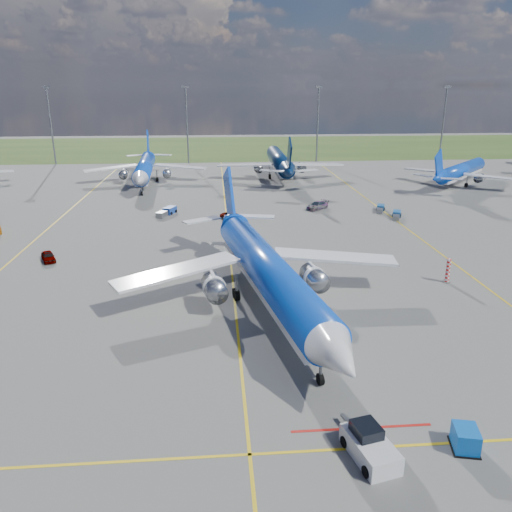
{
  "coord_description": "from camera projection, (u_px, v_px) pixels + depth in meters",
  "views": [
    {
      "loc": [
        -1.72,
        -46.42,
        22.76
      ],
      "look_at": [
        2.68,
        8.06,
        4.0
      ],
      "focal_mm": 35.0,
      "sensor_mm": 36.0,
      "label": 1
    }
  ],
  "objects": [
    {
      "name": "taxiway_lines",
      "position": [
        230.0,
        240.0,
        77.41
      ],
      "size": [
        60.25,
        160.0,
        0.02
      ],
      "color": "gold",
      "rests_on": "ground"
    },
    {
      "name": "bg_jet_ne",
      "position": [
        460.0,
        184.0,
        120.86
      ],
      "size": [
        45.88,
        46.12,
        9.67
      ],
      "primitive_type": null,
      "rotation": [
        0.0,
        0.0,
        2.38
      ],
      "color": "blue",
      "rests_on": "ground"
    },
    {
      "name": "main_airliner",
      "position": [
        268.0,
        307.0,
        53.92
      ],
      "size": [
        42.16,
        50.92,
        11.92
      ],
      "primitive_type": null,
      "rotation": [
        0.0,
        0.0,
        0.18
      ],
      "color": "blue",
      "rests_on": "ground"
    },
    {
      "name": "uld_container",
      "position": [
        465.0,
        439.0,
        32.76
      ],
      "size": [
        1.9,
        2.19,
        1.52
      ],
      "primitive_type": "cube",
      "rotation": [
        0.0,
        0.0,
        -0.22
      ],
      "color": "#0C53B1",
      "rests_on": "ground"
    },
    {
      "name": "service_car_a",
      "position": [
        48.0,
        256.0,
        67.92
      ],
      "size": [
        3.02,
        4.14,
        1.31
      ],
      "primitive_type": "imported",
      "rotation": [
        0.0,
        0.0,
        0.43
      ],
      "color": "#999999",
      "rests_on": "ground"
    },
    {
      "name": "ground",
      "position": [
        236.0,
        319.0,
        51.29
      ],
      "size": [
        400.0,
        400.0,
        0.0
      ],
      "primitive_type": "plane",
      "color": "#51514F",
      "rests_on": "ground"
    },
    {
      "name": "service_car_b",
      "position": [
        233.0,
        216.0,
        89.26
      ],
      "size": [
        4.86,
        3.35,
        1.23
      ],
      "primitive_type": "imported",
      "rotation": [
        0.0,
        0.0,
        1.25
      ],
      "color": "#999999",
      "rests_on": "ground"
    },
    {
      "name": "baggage_tug_c",
      "position": [
        167.0,
        212.0,
        92.32
      ],
      "size": [
        3.59,
        5.6,
        1.23
      ],
      "rotation": [
        0.0,
        0.0,
        -0.42
      ],
      "color": "navy",
      "rests_on": "ground"
    },
    {
      "name": "bg_jet_n",
      "position": [
        279.0,
        177.0,
        130.86
      ],
      "size": [
        35.04,
        45.58,
        11.79
      ],
      "primitive_type": null,
      "rotation": [
        0.0,
        0.0,
        3.12
      ],
      "color": "#071E41",
      "rests_on": "ground"
    },
    {
      "name": "pushback_tug",
      "position": [
        369.0,
        445.0,
        32.05
      ],
      "size": [
        3.17,
        6.13,
        2.03
      ],
      "rotation": [
        0.0,
        0.0,
        0.23
      ],
      "color": "silver",
      "rests_on": "ground"
    },
    {
      "name": "floodlight_masts",
      "position": [
        253.0,
        121.0,
        151.68
      ],
      "size": [
        202.2,
        0.5,
        22.7
      ],
      "color": "slate",
      "rests_on": "ground"
    },
    {
      "name": "baggage_tug_w",
      "position": [
        397.0,
        215.0,
        90.26
      ],
      "size": [
        2.92,
        4.73,
        1.04
      ],
      "rotation": [
        0.0,
        0.0,
        -0.4
      ],
      "color": "#185195",
      "rests_on": "ground"
    },
    {
      "name": "bg_jet_nnw",
      "position": [
        146.0,
        184.0,
        121.59
      ],
      "size": [
        34.65,
        43.98,
        11.0
      ],
      "primitive_type": null,
      "rotation": [
        0.0,
        0.0,
        0.06
      ],
      "color": "blue",
      "rests_on": "ground"
    },
    {
      "name": "warning_post",
      "position": [
        448.0,
        271.0,
        60.32
      ],
      "size": [
        0.5,
        0.5,
        3.0
      ],
      "primitive_type": "cylinder",
      "color": "red",
      "rests_on": "ground"
    },
    {
      "name": "baggage_tug_e",
      "position": [
        380.0,
        209.0,
        94.95
      ],
      "size": [
        2.85,
        4.68,
        1.02
      ],
      "rotation": [
        0.0,
        0.0,
        -0.39
      ],
      "color": "navy",
      "rests_on": "ground"
    },
    {
      "name": "service_car_c",
      "position": [
        317.0,
        205.0,
        96.41
      ],
      "size": [
        5.29,
        4.9,
        1.49
      ],
      "primitive_type": "imported",
      "rotation": [
        0.0,
        0.0,
        -0.87
      ],
      "color": "#999999",
      "rests_on": "ground"
    },
    {
      "name": "grass_strip",
      "position": [
        220.0,
        147.0,
        192.7
      ],
      "size": [
        400.0,
        80.0,
        0.01
      ],
      "primitive_type": "cube",
      "color": "#2D4719",
      "rests_on": "ground"
    }
  ]
}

